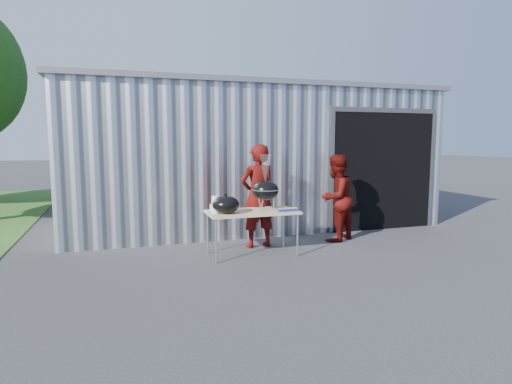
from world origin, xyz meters
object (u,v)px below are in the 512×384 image
object	(u,v)px
kettle_grill	(265,186)
person_cook	(258,196)
folding_table	(252,213)
person_bystander	(336,198)

from	to	relation	value
kettle_grill	person_cook	xyz separation A→B (m)	(0.04, 0.52, -0.24)
folding_table	kettle_grill	distance (m)	0.51
folding_table	person_bystander	bearing A→B (deg)	14.99
kettle_grill	person_bystander	size ratio (longest dim) A/B	0.57
person_bystander	kettle_grill	bearing A→B (deg)	-12.03
folding_table	person_cook	bearing A→B (deg)	62.07
folding_table	kettle_grill	xyz separation A→B (m)	(0.23, -0.02, 0.46)
folding_table	person_bystander	size ratio (longest dim) A/B	0.90
folding_table	person_bystander	distance (m)	1.90
kettle_grill	person_cook	bearing A→B (deg)	85.67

